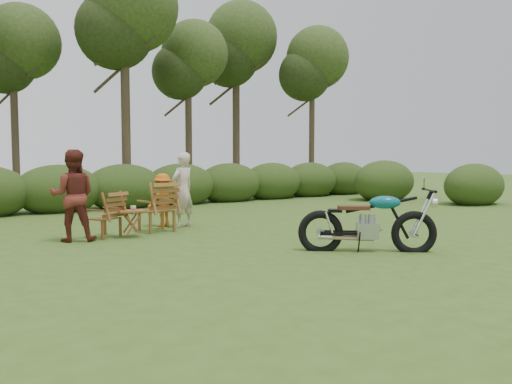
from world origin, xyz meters
TOP-DOWN VIEW (x-y plane):
  - ground at (0.00, 0.00)m, footprint 80.00×80.00m
  - tree_line at (0.50, 9.74)m, footprint 22.52×11.62m
  - motorcycle at (0.46, -0.52)m, footprint 2.21×2.07m
  - lawn_chair_right at (-1.40, 3.74)m, footprint 0.78×0.78m
  - lawn_chair_left at (-2.60, 3.62)m, footprint 0.83×0.83m
  - side_table at (-2.15, 3.29)m, footprint 0.60×0.54m
  - cup at (-2.10, 3.33)m, footprint 0.12×0.12m
  - adult_a at (-0.64, 3.97)m, footprint 0.72×0.58m
  - adult_b at (-3.23, 3.50)m, footprint 1.03×0.93m
  - child at (-0.97, 4.31)m, footprint 0.85×0.56m

SIDE VIEW (x-z plane):
  - ground at x=0.00m, z-range 0.00..0.00m
  - motorcycle at x=0.46m, z-range -0.63..0.63m
  - lawn_chair_right at x=-1.40m, z-range -0.53..0.53m
  - lawn_chair_left at x=-2.60m, z-range -0.45..0.45m
  - adult_a at x=-0.64m, z-range -0.85..0.85m
  - adult_b at x=-3.23m, z-range -0.87..0.87m
  - child at x=-0.97m, z-range -0.61..0.61m
  - side_table at x=-2.15m, z-range 0.00..0.54m
  - cup at x=-2.10m, z-range 0.54..0.63m
  - tree_line at x=0.50m, z-range -0.26..7.88m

